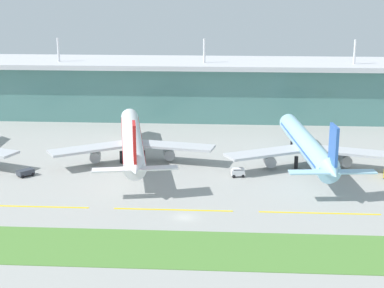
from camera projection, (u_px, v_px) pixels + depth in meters
name	position (u px, v px, depth m)	size (l,w,h in m)	color
ground_plane	(185.00, 217.00, 137.37)	(600.00, 600.00, 0.00)	#9E9E99
terminal_building	(205.00, 88.00, 237.53)	(288.00, 34.00, 31.00)	slate
airliner_near_middle	(132.00, 140.00, 178.34)	(47.98, 71.35, 18.90)	white
airliner_far_middle	(307.00, 145.00, 172.97)	(48.58, 65.20, 18.90)	#9ED1EA
taxiway_stripe_mid_west	(31.00, 207.00, 143.84)	(28.00, 0.70, 0.04)	yellow
taxiway_stripe_centre	(173.00, 210.00, 141.77)	(28.00, 0.70, 0.04)	yellow
taxiway_stripe_mid_east	(320.00, 213.00, 139.71)	(28.00, 0.70, 0.04)	yellow
grass_verge	(178.00, 249.00, 120.94)	(300.00, 18.00, 0.10)	#518438
baggage_cart	(238.00, 173.00, 165.31)	(3.84, 2.50, 2.48)	silver
pushback_tug	(26.00, 172.00, 166.05)	(4.73, 4.88, 1.85)	#333842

